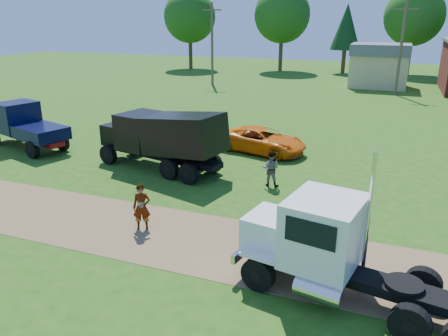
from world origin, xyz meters
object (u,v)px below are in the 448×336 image
(spectator_a, at_px, (142,207))
(orange_pickup, at_px, (262,140))
(white_semi_tractor, at_px, (325,246))
(black_dump_truck, at_px, (163,136))
(navy_truck, at_px, (24,125))

(spectator_a, bearing_deg, orange_pickup, 59.01)
(white_semi_tractor, relative_size, spectator_a, 4.00)
(black_dump_truck, relative_size, navy_truck, 1.20)
(orange_pickup, height_order, spectator_a, spectator_a)
(white_semi_tractor, xyz_separation_m, navy_truck, (-19.02, 8.38, -0.05))
(spectator_a, bearing_deg, black_dump_truck, 87.65)
(white_semi_tractor, height_order, spectator_a, white_semi_tractor)
(navy_truck, relative_size, spectator_a, 3.55)
(white_semi_tractor, height_order, black_dump_truck, white_semi_tractor)
(black_dump_truck, distance_m, orange_pickup, 6.20)
(navy_truck, distance_m, orange_pickup, 14.23)
(black_dump_truck, xyz_separation_m, navy_truck, (-9.76, 0.63, -0.39))
(orange_pickup, bearing_deg, navy_truck, 120.85)
(navy_truck, xyz_separation_m, spectator_a, (12.23, -6.91, -0.48))
(orange_pickup, bearing_deg, black_dump_truck, 154.96)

